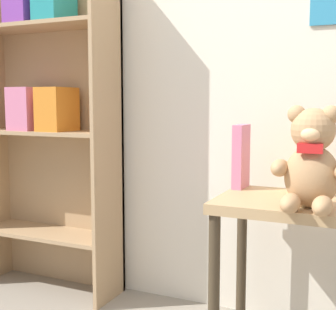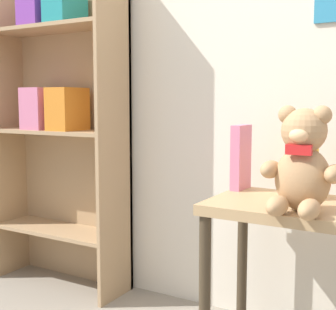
# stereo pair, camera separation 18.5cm
# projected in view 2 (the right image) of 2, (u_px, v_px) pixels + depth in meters

# --- Properties ---
(wall_back) EXTENTS (4.80, 0.07, 2.50)m
(wall_back) POSITION_uv_depth(u_px,v_px,m) (251.00, 20.00, 1.92)
(wall_back) COLOR silver
(wall_back) RESTS_ON ground_plane
(bookshelf_side) EXTENTS (0.72, 0.25, 1.54)m
(bookshelf_side) POSITION_uv_depth(u_px,v_px,m) (61.00, 110.00, 2.31)
(bookshelf_side) COLOR tan
(bookshelf_side) RESTS_ON ground_plane
(display_table) EXTENTS (0.58, 0.40, 0.58)m
(display_table) POSITION_uv_depth(u_px,v_px,m) (297.00, 233.00, 1.56)
(display_table) COLOR tan
(display_table) RESTS_ON ground_plane
(teddy_bear) EXTENTS (0.25, 0.23, 0.32)m
(teddy_bear) POSITION_uv_depth(u_px,v_px,m) (302.00, 164.00, 1.41)
(teddy_bear) COLOR tan
(teddy_bear) RESTS_ON display_table
(book_standing_pink) EXTENTS (0.04, 0.12, 0.25)m
(book_standing_pink) POSITION_uv_depth(u_px,v_px,m) (241.00, 157.00, 1.79)
(book_standing_pink) COLOR #D17093
(book_standing_pink) RESTS_ON display_table
(book_standing_yellow) EXTENTS (0.04, 0.14, 0.19)m
(book_standing_yellow) POSITION_uv_depth(u_px,v_px,m) (308.00, 170.00, 1.64)
(book_standing_yellow) COLOR gold
(book_standing_yellow) RESTS_ON display_table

